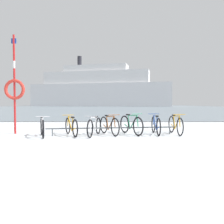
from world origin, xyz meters
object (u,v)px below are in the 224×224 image
Objects in this scene: ferry_ship at (99,89)px; rescue_post at (15,87)px; bicycle_4 at (132,125)px; bicycle_5 at (157,125)px; bicycle_2 at (95,127)px; bicycle_0 at (43,127)px; bicycle_1 at (72,126)px; bicycle_3 at (110,125)px; bicycle_6 at (176,125)px.

rescue_post is at bearing -88.90° from ferry_ship.
bicycle_4 is 0.99m from bicycle_5.
bicycle_5 is at bearing 10.36° from bicycle_2.
bicycle_1 is (1.01, 0.32, -0.00)m from bicycle_0.
bicycle_0 is 2.21m from rescue_post.
bicycle_5 reaches higher than bicycle_0.
bicycle_2 is 85.33m from ferry_ship.
bicycle_3 is (0.55, 0.32, 0.01)m from bicycle_2.
bicycle_1 is 3.33m from bicycle_5.
ferry_ship is at bearing 92.00° from bicycle_0.
bicycle_2 is at bearing 6.68° from bicycle_0.
bicycle_0 is at bearing -171.26° from bicycle_5.
bicycle_0 is 0.98× the size of bicycle_3.
bicycle_2 is 3.24m from bicycle_6.
bicycle_5 reaches higher than bicycle_1.
bicycle_4 is at bearing 8.15° from bicycle_1.
bicycle_6 is (2.65, 0.16, 0.00)m from bicycle_3.
bicycle_2 reaches higher than bicycle_1.
bicycle_3 reaches higher than bicycle_1.
bicycle_1 is 0.89× the size of bicycle_6.
bicycle_0 is 0.89× the size of bicycle_2.
rescue_post is at bearing 178.72° from bicycle_6.
bicycle_3 reaches higher than bicycle_0.
bicycle_0 reaches higher than bicycle_1.
rescue_post is at bearing 177.61° from bicycle_4.
bicycle_4 is at bearing -85.73° from ferry_ship.
bicycle_5 is 5.88m from rescue_post.
bicycle_0 is 85.47m from ferry_ship.
bicycle_6 is 6.65m from rescue_post.
bicycle_5 is at bearing 0.71° from bicycle_4.
bicycle_5 is 1.02× the size of bicycle_6.
bicycle_2 is at bearing -169.64° from bicycle_5.
bicycle_1 is 0.88× the size of bicycle_5.
bicycle_0 is 0.90× the size of bicycle_6.
bicycle_1 is 2.87m from rescue_post.
ferry_ship is at bearing 94.94° from bicycle_5.
bicycle_6 is at bearing 5.34° from bicycle_1.
bicycle_3 is 0.90× the size of bicycle_5.
bicycle_2 is 1.00× the size of bicycle_6.
bicycle_6 is (4.10, 0.38, 0.02)m from bicycle_1.
bicycle_1 is 85.19m from ferry_ship.
bicycle_0 is 5.16m from bicycle_6.
bicycle_4 reaches higher than bicycle_1.
bicycle_0 is at bearing -168.93° from bicycle_4.
ferry_ship reaches higher than bicycle_6.
bicycle_1 is 0.38× the size of rescue_post.
bicycle_4 is at bearing -179.29° from bicycle_5.
bicycle_3 reaches higher than bicycle_2.
rescue_post is (-2.37, 0.53, 1.52)m from bicycle_1.
bicycle_6 is at bearing -84.53° from ferry_ship.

